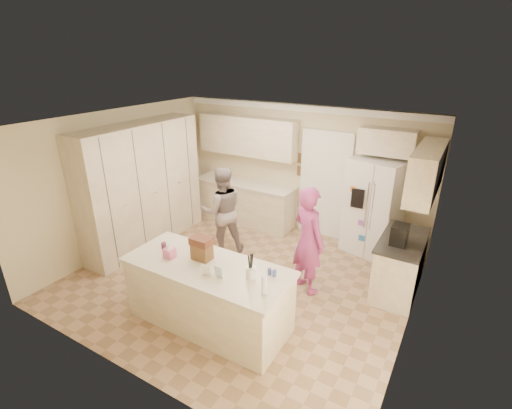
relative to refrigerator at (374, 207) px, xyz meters
The scene contains 41 objects.
floor 2.76m from the refrigerator, 127.58° to the right, with size 5.20×4.60×0.02m, color tan.
ceiling 3.11m from the refrigerator, 127.58° to the right, with size 5.20×4.60×0.02m, color white.
wall_back 1.65m from the refrigerator, behind, with size 5.20×0.02×2.60m, color beige.
wall_front 4.67m from the refrigerator, 109.95° to the right, with size 5.20×0.02×2.60m, color beige.
wall_left 4.69m from the refrigerator, 153.84° to the right, with size 0.02×4.60×2.60m, color beige.
wall_right 2.34m from the refrigerator, 63.59° to the right, with size 0.02×4.60×2.60m, color beige.
crown_back 2.28m from the refrigerator, behind, with size 5.20×0.08×0.12m, color white.
pantry_bank 4.32m from the refrigerator, 154.41° to the right, with size 0.60×2.60×2.35m, color beige.
back_base_cab 2.78m from the refrigerator, behind, with size 2.20×0.60×0.88m, color beige.
back_countertop 2.74m from the refrigerator, behind, with size 2.24×0.63×0.04m, color beige.
back_upper_cab 2.91m from the refrigerator, behind, with size 2.20×0.35×0.80m, color beige.
doorway_opening 1.07m from the refrigerator, 168.07° to the left, with size 0.90×0.06×2.10m, color black.
doorway_casing 1.06m from the refrigerator, 169.93° to the left, with size 1.02×0.03×2.22m, color white.
wall_frame_upper 1.71m from the refrigerator, behind, with size 0.15×0.02×0.20m, color brown.
wall_frame_lower 1.63m from the refrigerator, behind, with size 0.15×0.02×0.20m, color brown.
refrigerator is the anchor object (origin of this frame).
fridge_seam 0.35m from the refrigerator, 90.00° to the right, with size 0.01×0.02×1.78m, color gray.
fridge_dispenser 0.49m from the refrigerator, 121.08° to the right, with size 0.22×0.03×0.35m, color black.
fridge_handle_l 0.40m from the refrigerator, 97.70° to the right, with size 0.02×0.02×0.85m, color silver.
fridge_handle_r 0.40m from the refrigerator, 82.30° to the right, with size 0.02×0.02×0.85m, color silver.
over_fridge_cab 1.20m from the refrigerator, 45.09° to the left, with size 0.95×0.35×0.45m, color beige.
right_base_cab 1.36m from the refrigerator, 56.07° to the right, with size 0.60×1.20×0.88m, color beige.
right_countertop 1.27m from the refrigerator, 56.45° to the right, with size 0.63×1.24×0.04m, color #2D2B28.
right_upper_cab 1.60m from the refrigerator, 45.75° to the right, with size 0.35×1.50×0.70m, color beige.
coffee_maker 1.44m from the refrigerator, 62.24° to the right, with size 0.22×0.28×0.30m, color black.
island_base 3.48m from the refrigerator, 113.68° to the right, with size 2.20×0.90×0.88m, color beige.
island_top 3.45m from the refrigerator, 113.68° to the right, with size 2.28×0.96×0.05m, color beige.
utensil_crock 3.20m from the refrigerator, 103.31° to the right, with size 0.13×0.13×0.15m, color white.
tissue_box 3.79m from the refrigerator, 120.70° to the right, with size 0.13×0.13×0.14m, color pink.
tissue_plume 3.80m from the refrigerator, 120.70° to the right, with size 0.08×0.08×0.08m, color white.
dollhouse_body 3.43m from the refrigerator, 116.65° to the right, with size 0.26×0.18×0.22m, color brown.
dollhouse_roof 3.44m from the refrigerator, 116.65° to the right, with size 0.28×0.20×0.10m, color #592D1E.
jam_jar 3.80m from the refrigerator, 125.10° to the right, with size 0.07×0.07×0.09m, color #59263F.
greeting_card_a 3.58m from the refrigerator, 110.19° to the right, with size 0.12×0.01×0.16m, color white.
greeting_card_b 3.49m from the refrigerator, 108.16° to the right, with size 0.12×0.01×0.16m, color silver.
water_bottle 3.34m from the refrigerator, 97.51° to the right, with size 0.07×0.07×0.24m, color silver.
shaker_salt 3.00m from the refrigerator, 100.90° to the right, with size 0.05×0.05×0.09m, color #3D4794.
shaker_pepper 2.98m from the refrigerator, 99.58° to the right, with size 0.05×0.05×0.09m, color #3D4794.
teen_boy 2.77m from the refrigerator, 149.91° to the right, with size 0.80×0.62×1.65m, color gray.
teen_girl 1.82m from the refrigerator, 107.67° to the right, with size 0.63×0.41×1.72m, color #BC4B90.
fridge_magnets 0.36m from the refrigerator, 90.00° to the right, with size 0.76×0.02×1.44m, color tan, non-canonical shape.
Camera 1 is at (2.88, -4.39, 3.52)m, focal length 26.00 mm.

